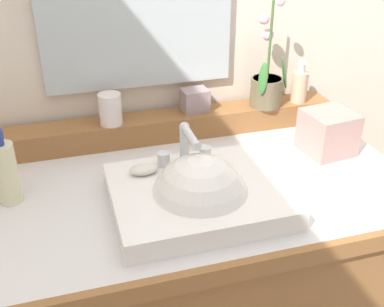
% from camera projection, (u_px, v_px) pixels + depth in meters
% --- Properties ---
extents(vanity_cabinet, '(1.14, 0.67, 0.83)m').
position_uv_depth(vanity_cabinet, '(191.00, 295.00, 1.42)').
color(vanity_cabinet, '#925F33').
rests_on(vanity_cabinet, ground).
extents(back_ledge, '(1.07, 0.10, 0.07)m').
position_uv_depth(back_ledge, '(166.00, 126.00, 1.43)').
color(back_ledge, '#925F33').
rests_on(back_ledge, vanity_cabinet).
extents(sink_basin, '(0.41, 0.34, 0.27)m').
position_uv_depth(sink_basin, '(199.00, 199.00, 1.11)').
color(sink_basin, white).
rests_on(sink_basin, vanity_cabinet).
extents(soap_bar, '(0.07, 0.04, 0.02)m').
position_uv_depth(soap_bar, '(144.00, 169.00, 1.15)').
color(soap_bar, silver).
rests_on(soap_bar, sink_basin).
extents(potted_plant, '(0.12, 0.11, 0.34)m').
position_uv_depth(potted_plant, '(267.00, 84.00, 1.44)').
color(potted_plant, brown).
rests_on(potted_plant, back_ledge).
extents(soap_dispenser, '(0.05, 0.05, 0.14)m').
position_uv_depth(soap_dispenser, '(300.00, 86.00, 1.48)').
color(soap_dispenser, '#DAB292').
rests_on(soap_dispenser, back_ledge).
extents(tumbler_cup, '(0.07, 0.07, 0.09)m').
position_uv_depth(tumbler_cup, '(110.00, 109.00, 1.34)').
color(tumbler_cup, silver).
rests_on(tumbler_cup, back_ledge).
extents(trinket_box, '(0.08, 0.07, 0.07)m').
position_uv_depth(trinket_box, '(195.00, 100.00, 1.42)').
color(trinket_box, gray).
rests_on(trinket_box, back_ledge).
extents(lotion_bottle, '(0.06, 0.06, 0.19)m').
position_uv_depth(lotion_bottle, '(5.00, 172.00, 1.10)').
color(lotion_bottle, beige).
rests_on(lotion_bottle, vanity_cabinet).
extents(tissue_box, '(0.15, 0.15, 0.12)m').
position_uv_depth(tissue_box, '(328.00, 132.00, 1.33)').
color(tissue_box, tan).
rests_on(tissue_box, vanity_cabinet).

